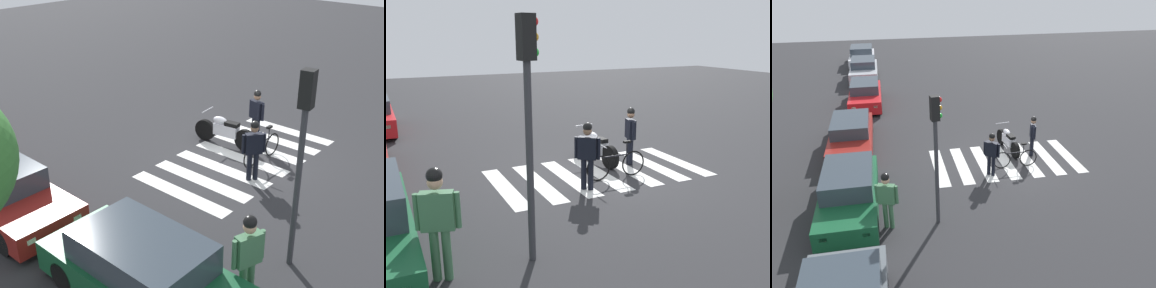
# 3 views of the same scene
# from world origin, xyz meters

# --- Properties ---
(ground_plane) EXTENTS (60.00, 60.00, 0.00)m
(ground_plane) POSITION_xyz_m (0.00, 0.00, 0.00)
(ground_plane) COLOR #2B2B2D
(police_motorcycle) EXTENTS (2.13, 0.62, 1.06)m
(police_motorcycle) POSITION_xyz_m (0.92, -0.41, 0.47)
(police_motorcycle) COLOR black
(police_motorcycle) RESTS_ON ground_plane
(leaning_bicycle) EXTENTS (0.46, 1.78, 1.01)m
(leaning_bicycle) POSITION_xyz_m (-0.57, -0.24, 0.39)
(leaning_bicycle) COLOR black
(leaning_bicycle) RESTS_ON ground_plane
(officer_on_foot) EXTENTS (0.63, 0.31, 1.72)m
(officer_on_foot) POSITION_xyz_m (0.36, -1.26, 0.98)
(officer_on_foot) COLOR black
(officer_on_foot) RESTS_ON ground_plane
(officer_by_motorcycle) EXTENTS (0.45, 0.53, 1.72)m
(officer_by_motorcycle) POSITION_xyz_m (-0.99, 0.86, 0.98)
(officer_by_motorcycle) COLOR black
(officer_by_motorcycle) RESTS_ON ground_plane
(pedestrian_bystander) EXTENTS (0.35, 0.67, 1.88)m
(pedestrian_bystander) POSITION_xyz_m (-3.55, 4.76, 1.10)
(pedestrian_bystander) COLOR #3F724C
(pedestrian_bystander) RESTS_ON ground_plane
(crosswalk_stripes) EXTENTS (3.14, 5.85, 0.01)m
(crosswalk_stripes) POSITION_xyz_m (0.00, -0.00, 0.00)
(crosswalk_stripes) COLOR silver
(crosswalk_stripes) RESTS_ON ground_plane
(car_green_compact) EXTENTS (4.54, 1.79, 1.38)m
(car_green_compact) POSITION_xyz_m (-2.26, 5.96, 0.66)
(car_green_compact) COLOR black
(car_green_compact) RESTS_ON ground_plane
(traffic_light_pole) EXTENTS (0.27, 0.34, 4.10)m
(traffic_light_pole) POSITION_xyz_m (-3.59, 3.24, 2.76)
(traffic_light_pole) COLOR #38383D
(traffic_light_pole) RESTS_ON ground_plane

